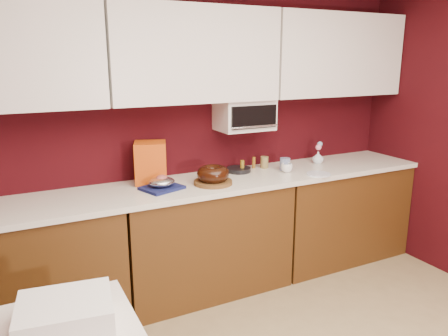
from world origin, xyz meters
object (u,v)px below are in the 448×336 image
coffee_mug (287,167)px  blue_jar (285,164)px  newspaper_stack (66,315)px  foil_ham_nest (162,182)px  flower_vase (318,157)px  bundt_cake (213,174)px  toaster_oven (244,115)px  pandoro_box (151,163)px

coffee_mug → blue_jar: 0.08m
newspaper_stack → coffee_mug: bearing=32.3°
foil_ham_nest → blue_jar: 1.12m
coffee_mug → flower_vase: size_ratio=0.75×
bundt_cake → coffee_mug: 0.70m
toaster_oven → flower_vase: bearing=-5.4°
flower_vase → toaster_oven: bearing=174.6°
bundt_cake → blue_jar: (0.73, 0.11, -0.03)m
toaster_oven → coffee_mug: 0.56m
flower_vase → newspaper_stack: 2.73m
bundt_cake → blue_jar: bearing=8.4°
pandoro_box → bundt_cake: bearing=-12.1°
bundt_cake → pandoro_box: bearing=149.1°
pandoro_box → blue_jar: bearing=12.0°
pandoro_box → newspaper_stack: 1.66m
toaster_oven → blue_jar: bearing=-23.1°
bundt_cake → foil_ham_nest: size_ratio=1.25×
flower_vase → newspaper_stack: flower_vase is taller
foil_ham_nest → newspaper_stack: 1.49m
foil_ham_nest → pandoro_box: (-0.02, 0.20, 0.10)m
coffee_mug → flower_vase: (0.44, 0.14, 0.02)m
coffee_mug → flower_vase: flower_vase is taller
toaster_oven → pandoro_box: size_ratio=1.42×
blue_jar → newspaper_stack: (-1.96, -1.29, -0.14)m
toaster_oven → bundt_cake: bearing=-148.7°
foil_ham_nest → coffee_mug: bearing=-0.4°
toaster_oven → newspaper_stack: (-1.63, -1.43, -0.56)m
newspaper_stack → blue_jar: bearing=33.3°
coffee_mug → foil_ham_nest: bearing=179.6°
bundt_cake → coffee_mug: size_ratio=2.69×
foil_ham_nest → blue_jar: blue_jar is taller
bundt_cake → coffee_mug: (0.70, 0.04, -0.03)m
pandoro_box → coffee_mug: size_ratio=3.50×
bundt_cake → foil_ham_nest: bundt_cake is taller
pandoro_box → coffee_mug: 1.13m
foil_ham_nest → blue_jar: (1.12, 0.06, -0.00)m
blue_jar → newspaper_stack: size_ratio=0.28×
newspaper_stack → bundt_cake: bearing=43.9°
pandoro_box → flower_vase: size_ratio=2.61×
bundt_cake → pandoro_box: (-0.41, 0.24, 0.08)m
flower_vase → coffee_mug: bearing=-162.4°
foil_ham_nest → flower_vase: size_ratio=1.61×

